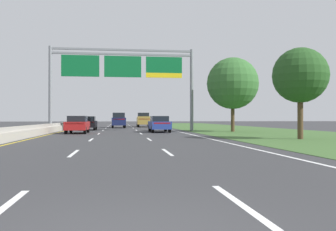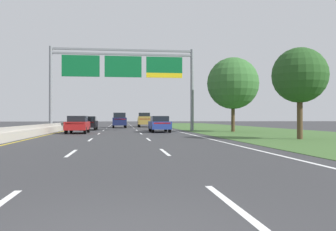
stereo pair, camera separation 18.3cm
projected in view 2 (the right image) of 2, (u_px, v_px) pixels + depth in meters
ground_plane at (120, 131)px, 38.97m from camera, size 220.00×220.00×0.00m
lane_striping at (120, 131)px, 38.52m from camera, size 11.96×106.00×0.01m
grass_verge_right at (247, 130)px, 40.74m from camera, size 14.00×110.00×0.02m
median_barrier_concrete at (56, 128)px, 38.14m from camera, size 0.60×110.00×0.85m
overhead_sign_gantry at (123, 71)px, 38.46m from camera, size 15.06×0.42×8.75m
pickup_truck_gold at (144, 120)px, 56.91m from camera, size 2.12×5.44×2.20m
car_red_left_lane_sedan at (78, 124)px, 33.23m from camera, size 1.86×4.42×1.57m
car_black_left_lane_sedan at (89, 123)px, 42.24m from camera, size 1.82×4.40×1.57m
car_navy_centre_lane_suv at (119, 120)px, 51.71m from camera, size 2.02×4.75×2.11m
car_blue_right_lane_sedan at (159, 124)px, 35.75m from camera, size 1.86×4.42×1.57m
roadside_tree_near at (300, 75)px, 23.79m from camera, size 3.58×3.58×5.95m
roadside_tree_mid at (233, 83)px, 36.85m from camera, size 5.18×5.18×7.46m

